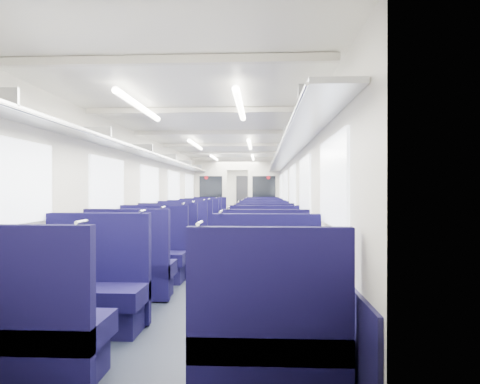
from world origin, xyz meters
The scene contains 33 objects.
floor centered at (0.00, 0.00, 0.00)m, with size 2.80×18.00×0.01m, color black.
ceiling centered at (0.00, 0.00, 2.35)m, with size 2.80×18.00×0.01m, color white.
wall_left centered at (-1.40, 0.00, 1.18)m, with size 0.02×18.00×2.35m, color beige.
dado_left centered at (-1.39, 0.00, 0.35)m, with size 0.03×17.90×0.70m, color black.
wall_right centered at (1.40, 0.00, 1.18)m, with size 0.02×18.00×2.35m, color beige.
dado_right centered at (1.39, 0.00, 0.35)m, with size 0.03×17.90×0.70m, color black.
wall_far centered at (0.00, 9.00, 1.18)m, with size 2.80×0.02×2.35m, color beige.
luggage_rack_left centered at (-1.21, 0.00, 1.97)m, with size 0.36×17.40×0.18m.
luggage_rack_right centered at (1.21, 0.00, 1.97)m, with size 0.36×17.40×0.18m.
windows centered at (0.00, -0.46, 1.42)m, with size 2.78×15.60×0.75m.
ceiling_fittings centered at (0.00, -0.26, 2.29)m, with size 2.70×16.06×0.11m.
end_door centered at (0.00, 8.94, 1.00)m, with size 0.75×0.06×2.00m, color black.
bulkhead centered at (0.00, 2.98, 1.23)m, with size 2.80×0.10×2.35m.
seat_0 centered at (-0.83, -8.27, 0.35)m, with size 1.03×0.57×1.15m.
seat_1 centered at (0.83, -8.35, 0.35)m, with size 1.03×0.57×1.15m.
seat_2 centered at (-0.83, -7.12, 0.35)m, with size 1.03×0.57×1.15m.
seat_3 centered at (0.83, -7.20, 0.35)m, with size 1.03×0.57×1.15m.
seat_4 centered at (-0.83, -5.94, 0.35)m, with size 1.03×0.57×1.15m.
seat_5 centered at (0.83, -5.98, 0.35)m, with size 1.03×0.57×1.15m.
seat_6 centered at (-0.83, -4.90, 0.35)m, with size 1.03×0.57×1.15m.
seat_7 centered at (0.83, -4.94, 0.35)m, with size 1.03×0.57×1.15m.
seat_8 centered at (-0.83, -3.67, 0.35)m, with size 1.03×0.57×1.15m.
seat_9 centered at (0.83, -3.66, 0.35)m, with size 1.03×0.57×1.15m.
seat_10 centered at (-0.83, -2.57, 0.35)m, with size 1.03×0.57×1.15m.
seat_11 centered at (0.83, -2.56, 0.35)m, with size 1.03×0.57×1.15m.
seat_12 centered at (-0.83, -1.37, 0.35)m, with size 1.03×0.57×1.15m.
seat_13 centered at (0.83, -1.46, 0.35)m, with size 1.03×0.57×1.15m.
seat_14 centered at (-0.83, -0.26, 0.35)m, with size 1.03×0.57×1.15m.
seat_15 centered at (0.83, -0.25, 0.35)m, with size 1.03×0.57×1.15m.
seat_16 centered at (-0.83, 0.85, 0.35)m, with size 1.03×0.57×1.15m.
seat_17 centered at (0.83, 0.92, 0.35)m, with size 1.03×0.57×1.15m.
seat_18 centered at (-0.83, 2.14, 0.35)m, with size 1.03×0.57×1.15m.
seat_19 centered at (0.83, 2.16, 0.35)m, with size 1.03×0.57×1.15m.
Camera 1 is at (0.78, -11.15, 1.35)m, focal length 32.05 mm.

